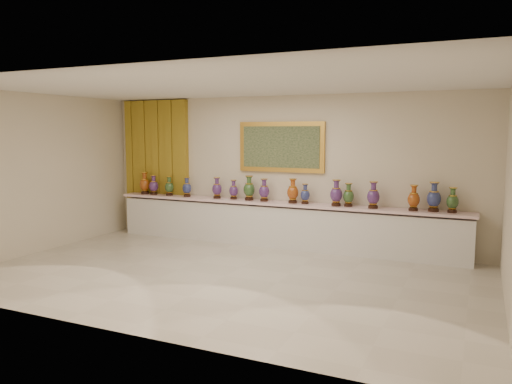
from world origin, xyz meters
TOP-DOWN VIEW (x-y plane):
  - ground at (0.00, 0.00)m, footprint 8.00×8.00m
  - room at (-2.55, 2.44)m, footprint 8.00×8.00m
  - counter at (0.00, 2.27)m, footprint 7.28×0.48m
  - vase_0 at (-3.22, 2.23)m, footprint 0.26×0.26m
  - vase_1 at (-2.97, 2.22)m, footprint 0.26×0.26m
  - vase_2 at (-2.57, 2.24)m, footprint 0.24×0.24m
  - vase_3 at (-2.10, 2.22)m, footprint 0.22×0.22m
  - vase_4 at (-1.39, 2.25)m, footprint 0.25×0.25m
  - vase_5 at (-1.01, 2.28)m, footprint 0.23×0.23m
  - vase_6 at (-0.65, 2.27)m, footprint 0.25×0.25m
  - vase_7 at (-0.31, 2.25)m, footprint 0.24×0.24m
  - vase_8 at (0.30, 2.23)m, footprint 0.26×0.26m
  - vase_9 at (0.55, 2.25)m, footprint 0.24×0.24m
  - vase_10 at (1.18, 2.21)m, footprint 0.26×0.26m
  - vase_11 at (1.40, 2.25)m, footprint 0.26×0.26m
  - vase_12 at (1.87, 2.21)m, footprint 0.27×0.27m
  - vase_13 at (2.57, 2.23)m, footprint 0.25×0.25m
  - vase_14 at (2.90, 2.28)m, footprint 0.32×0.32m
  - vase_15 at (3.21, 2.27)m, footprint 0.25×0.25m
  - label_card at (-1.10, 2.13)m, footprint 0.10×0.06m

SIDE VIEW (x-z plane):
  - ground at x=0.00m, z-range 0.00..0.00m
  - counter at x=0.00m, z-range -0.01..0.89m
  - label_card at x=-1.10m, z-range 0.90..0.90m
  - vase_9 at x=0.55m, z-range 0.88..1.27m
  - vase_5 at x=-1.01m, z-range 0.88..1.28m
  - vase_3 at x=-2.10m, z-range 0.88..1.30m
  - vase_2 at x=-2.57m, z-range 0.88..1.30m
  - vase_1 at x=-2.97m, z-range 0.88..1.31m
  - vase_11 at x=1.40m, z-range 0.88..1.32m
  - vase_15 at x=3.21m, z-range 0.88..1.32m
  - vase_4 at x=-1.39m, z-range 0.88..1.32m
  - vase_7 at x=-0.31m, z-range 0.88..1.33m
  - vase_13 at x=2.57m, z-range 0.88..1.34m
  - vase_8 at x=0.30m, z-range 0.87..1.36m
  - vase_12 at x=1.87m, z-range 0.87..1.37m
  - vase_0 at x=-3.22m, z-range 0.87..1.37m
  - vase_10 at x=1.18m, z-range 0.87..1.37m
  - vase_6 at x=-0.65m, z-range 0.87..1.37m
  - vase_14 at x=2.90m, z-range 0.87..1.39m
  - room at x=-2.55m, z-range -2.42..5.58m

